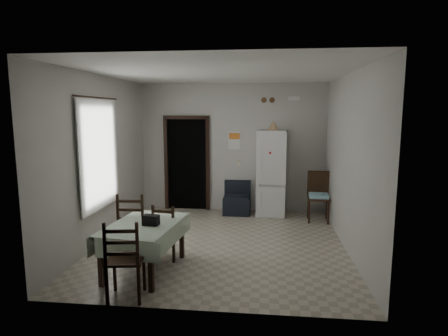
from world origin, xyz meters
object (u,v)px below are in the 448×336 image
Objects in this scene: navy_seat at (237,198)px; corner_chair at (318,197)px; dining_chair_far_left at (135,224)px; dining_chair_far_right at (167,231)px; dining_table at (145,247)px; dining_chair_near_head at (125,258)px; fridge at (272,173)px.

corner_chair is (1.73, -0.40, 0.16)m from navy_seat.
dining_chair_far_left is at bearing -141.68° from corner_chair.
corner_chair reaches higher than dining_chair_far_right.
corner_chair is at bearing -146.92° from dining_chair_far_left.
corner_chair reaches higher than dining_table.
corner_chair is 3.96m from dining_table.
dining_chair_near_head is (-2.79, -3.57, -0.01)m from corner_chair.
dining_chair_far_left is at bearing 128.48° from dining_table.
corner_chair is at bearing -136.59° from dining_chair_near_head.
fridge reaches higher than corner_chair.
fridge reaches higher than navy_seat.
corner_chair is at bearing 51.46° from dining_table.
dining_chair_far_left is at bearing -122.50° from fridge.
navy_seat is (-0.76, 0.00, -0.58)m from fridge.
corner_chair is at bearing -15.46° from fridge.
navy_seat is 0.70× the size of corner_chair.
dining_chair_near_head is at bearing 102.86° from dining_chair_far_left.
navy_seat is 4.12m from dining_chair_near_head.
dining_table is 1.34× the size of dining_chair_near_head.
corner_chair is (0.96, -0.40, -0.42)m from fridge.
fridge is at bearing 160.31° from corner_chair.
dining_table is 1.55× the size of dining_chair_far_right.
fridge is 3.18m from dining_chair_far_right.
fridge is 1.38× the size of dining_table.
navy_seat is at bearing -172.73° from fridge.
corner_chair is 1.18× the size of dining_chair_far_right.
fridge is 1.80× the size of dining_chair_far_left.
fridge reaches higher than dining_chair_near_head.
dining_table is (-2.81, -2.78, -0.17)m from corner_chair.
dining_chair_near_head reaches higher than navy_seat.
dining_chair_near_head reaches higher than dining_table.
navy_seat is at bearing 77.94° from dining_table.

